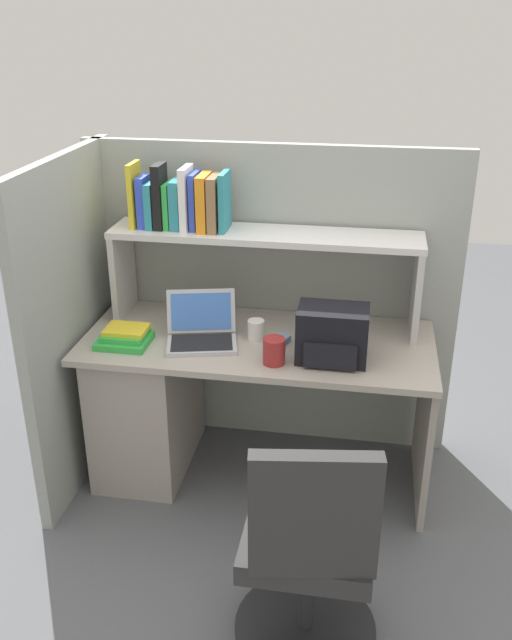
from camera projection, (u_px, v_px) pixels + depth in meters
name	position (u px, v px, depth m)	size (l,w,h in m)	color
ground_plane	(258.00, 471.00, 3.46)	(8.00, 8.00, 0.00)	#595B60
desk	(179.00, 394.00, 3.35)	(1.60, 0.70, 0.73)	#AAA093
cubicle_partition_rear	(270.00, 299.00, 3.48)	(1.84, 0.05, 1.55)	#939991
cubicle_partition_left	(77.00, 322.00, 3.23)	(0.05, 1.06, 1.55)	#939991
overhead_hutch	(265.00, 252.00, 3.20)	(1.44, 0.28, 0.45)	beige
reference_books_on_shelf	(182.00, 201.00, 3.16)	(0.45, 0.19, 0.30)	yellow
laptop	(202.00, 332.00, 3.12)	(0.36, 0.33, 0.22)	#B7BABF
backpack	(332.00, 335.00, 2.94)	(0.30, 0.23, 0.24)	black
computer_mouse	(280.00, 341.00, 3.11)	(0.06, 0.10, 0.03)	#7299C6
paper_cup	(256.00, 330.00, 3.14)	(0.08, 0.08, 0.09)	white
snack_canister	(274.00, 351.00, 2.93)	(0.10, 0.10, 0.12)	maroon
desk_book_stack	(125.00, 337.00, 3.11)	(0.23, 0.20, 0.07)	green
office_chair	(309.00, 561.00, 2.35)	(0.52, 0.52, 0.93)	black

